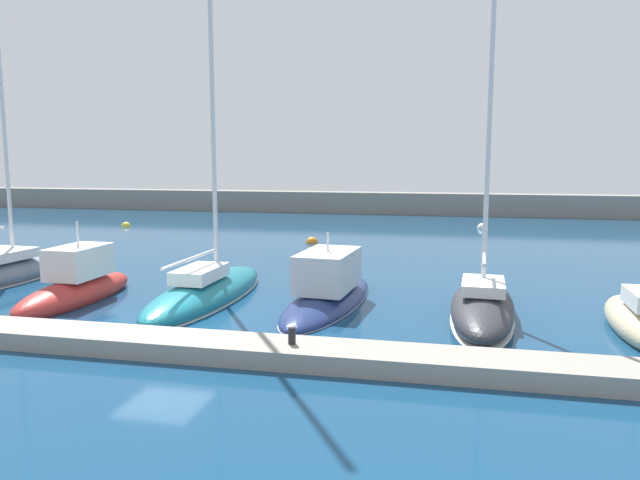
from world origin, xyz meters
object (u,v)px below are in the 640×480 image
object	(u,v)px
mooring_buoy_orange	(312,243)
mooring_buoy_yellow	(126,226)
mooring_buoy_white	(483,228)
dock_bollard	(292,336)
motorboat_red_third	(77,286)
sailboat_teal_fourth	(207,288)
sailboat_charcoal_sixth	(482,304)
motorboat_navy_fifth	(329,292)

from	to	relation	value
mooring_buoy_orange	mooring_buoy_yellow	xyz separation A→B (m)	(-16.21, 5.75, 0.00)
mooring_buoy_white	dock_bollard	world-z (taller)	dock_bollard
motorboat_red_third	sailboat_teal_fourth	xyz separation A→B (m)	(4.66, 1.16, -0.12)
sailboat_charcoal_sixth	mooring_buoy_orange	world-z (taller)	sailboat_charcoal_sixth
sailboat_teal_fourth	motorboat_navy_fifth	distance (m)	4.61
motorboat_red_third	dock_bollard	size ratio (longest dim) A/B	14.70
motorboat_red_third	sailboat_charcoal_sixth	xyz separation A→B (m)	(14.65, 0.84, -0.12)
motorboat_navy_fifth	sailboat_teal_fourth	bearing A→B (deg)	99.82
motorboat_navy_fifth	mooring_buoy_orange	distance (m)	15.60
motorboat_red_third	sailboat_charcoal_sixth	bearing A→B (deg)	-85.99
mooring_buoy_white	sailboat_charcoal_sixth	bearing A→B (deg)	-92.97
motorboat_red_third	sailboat_teal_fourth	world-z (taller)	sailboat_teal_fourth
mooring_buoy_white	motorboat_navy_fifth	bearing A→B (deg)	-104.93
motorboat_navy_fifth	mooring_buoy_yellow	bearing A→B (deg)	49.20
mooring_buoy_orange	dock_bollard	bearing A→B (deg)	-78.27
motorboat_navy_fifth	mooring_buoy_orange	bearing A→B (deg)	20.17
motorboat_navy_fifth	sailboat_charcoal_sixth	xyz separation A→B (m)	(5.40, -0.72, 0.03)
mooring_buoy_yellow	dock_bollard	xyz separation A→B (m)	(20.66, -27.17, 0.72)
motorboat_red_third	sailboat_teal_fourth	bearing A→B (deg)	-75.29
motorboat_red_third	sailboat_teal_fourth	size ratio (longest dim) A/B	0.33
dock_bollard	sailboat_teal_fourth	bearing A→B (deg)	129.41
motorboat_navy_fifth	dock_bollard	size ratio (longest dim) A/B	19.60
sailboat_teal_fourth	mooring_buoy_yellow	distance (m)	26.40
motorboat_navy_fifth	mooring_buoy_orange	xyz separation A→B (m)	(-4.13, 15.04, -0.42)
sailboat_charcoal_sixth	mooring_buoy_orange	size ratio (longest dim) A/B	17.27
mooring_buoy_orange	mooring_buoy_yellow	world-z (taller)	mooring_buoy_orange
motorboat_navy_fifth	dock_bollard	xyz separation A→B (m)	(0.32, -6.38, 0.30)
motorboat_red_third	mooring_buoy_white	size ratio (longest dim) A/B	7.92
mooring_buoy_white	sailboat_teal_fourth	bearing A→B (deg)	-113.80
motorboat_navy_fifth	mooring_buoy_white	distance (m)	26.20
sailboat_teal_fourth	mooring_buoy_orange	world-z (taller)	sailboat_teal_fourth
sailboat_charcoal_sixth	mooring_buoy_white	xyz separation A→B (m)	(1.35, 26.04, -0.45)
sailboat_teal_fourth	mooring_buoy_orange	size ratio (longest dim) A/B	25.80
sailboat_charcoal_sixth	mooring_buoy_yellow	size ratio (longest dim) A/B	18.91
motorboat_navy_fifth	mooring_buoy_white	size ratio (longest dim) A/B	10.57
motorboat_red_third	mooring_buoy_orange	xyz separation A→B (m)	(5.13, 16.60, -0.57)
sailboat_charcoal_sixth	mooring_buoy_white	bearing A→B (deg)	-0.09
motorboat_navy_fifth	sailboat_charcoal_sixth	bearing A→B (deg)	-92.82
dock_bollard	motorboat_navy_fifth	bearing A→B (deg)	92.89
motorboat_red_third	motorboat_navy_fifth	world-z (taller)	motorboat_red_third
motorboat_navy_fifth	mooring_buoy_orange	size ratio (longest dim) A/B	11.38
sailboat_charcoal_sixth	sailboat_teal_fourth	bearing A→B (deg)	91.03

